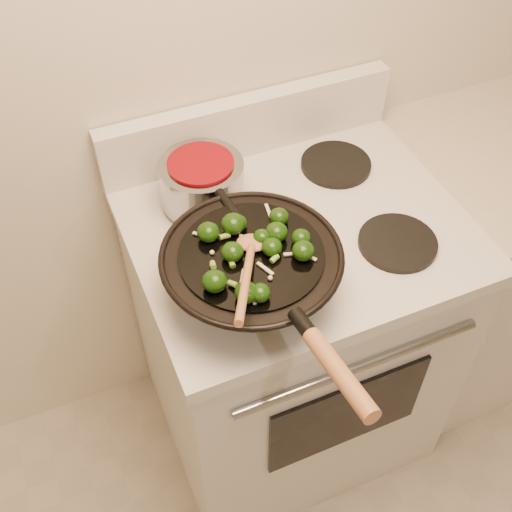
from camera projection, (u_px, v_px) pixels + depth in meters
name	position (u px, v px, depth m)	size (l,w,h in m)	color
stove	(290.00, 334.00, 1.84)	(0.78, 0.67, 1.08)	silver
wok	(253.00, 271.00, 1.31)	(0.37, 0.62, 0.18)	black
stirfry	(252.00, 250.00, 1.26)	(0.24, 0.25, 0.04)	black
wooden_spoon	(249.00, 263.00, 1.21)	(0.17, 0.27, 0.10)	#9E643E
saucepan	(202.00, 182.00, 1.50)	(0.20, 0.32, 0.12)	gray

